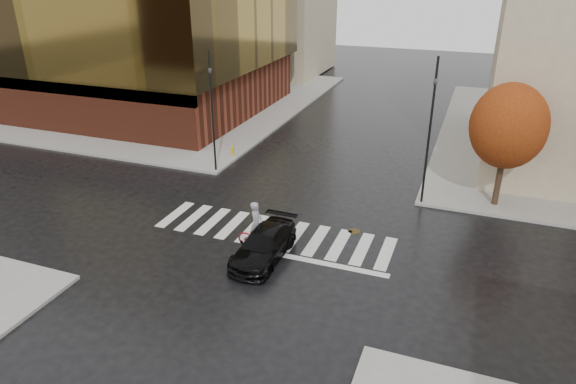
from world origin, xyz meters
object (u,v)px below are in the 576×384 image
object	(u,v)px
traffic_light_nw	(212,104)
traffic_light_ne	(431,122)
sedan	(264,245)
fire_hydrant	(232,150)
cyclist	(258,232)

from	to	relation	value
traffic_light_nw	traffic_light_ne	distance (m)	12.60
traffic_light_ne	sedan	bearing A→B (deg)	67.55
sedan	fire_hydrant	distance (m)	13.06
traffic_light_nw	sedan	bearing A→B (deg)	36.76
sedan	traffic_light_nw	bearing A→B (deg)	130.02
fire_hydrant	cyclist	bearing A→B (deg)	-58.09
sedan	traffic_light_nw	xyz separation A→B (m)	(-6.80, 8.29, 3.64)
cyclist	traffic_light_nw	distance (m)	10.32
sedan	fire_hydrant	xyz separation A→B (m)	(-7.00, 11.03, -0.15)
sedan	fire_hydrant	world-z (taller)	sedan
cyclist	fire_hydrant	xyz separation A→B (m)	(-6.37, 10.23, -0.26)
cyclist	traffic_light_ne	bearing A→B (deg)	-46.36
sedan	cyclist	size ratio (longest dim) A/B	2.00
sedan	traffic_light_nw	world-z (taller)	traffic_light_nw
sedan	traffic_light_ne	bearing A→B (deg)	55.04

